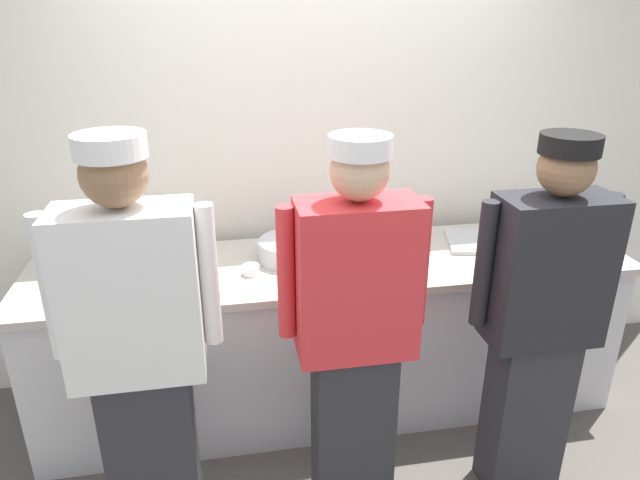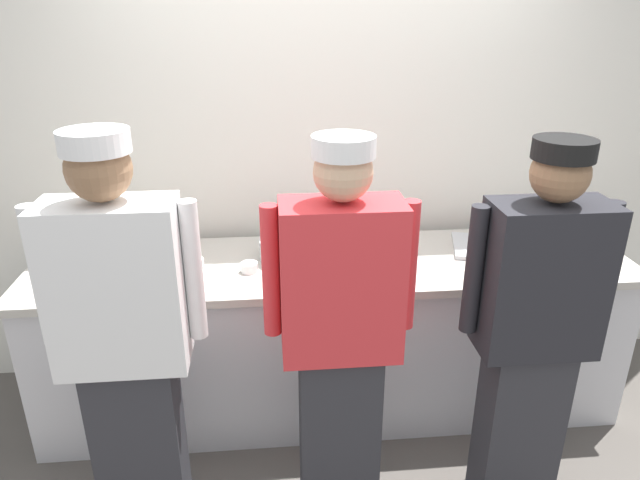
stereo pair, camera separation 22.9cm
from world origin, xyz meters
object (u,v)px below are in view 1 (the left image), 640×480
Objects in this scene: chef_near_left at (139,348)px; chef_far_right at (541,318)px; mixing_bowl_steel at (292,250)px; plate_stack_front at (339,243)px; ramekin_red_sauce at (251,269)px; chef_center at (355,329)px; squeeze_bottle_primary at (104,241)px; ramekin_yellow_sauce at (195,267)px; deli_cup at (531,223)px; ramekin_green_sauce at (102,274)px; sheet_tray at (485,242)px.

chef_near_left is 1.63m from chef_far_right.
plate_stack_front is at bearing 22.15° from mixing_bowl_steel.
chef_far_right is 4.83× the size of mixing_bowl_steel.
mixing_bowl_steel is 0.27m from ramekin_red_sauce.
chef_center is 20.16× the size of ramekin_red_sauce.
chef_near_left is 8.46× the size of squeeze_bottle_primary.
deli_cup reaches higher than ramekin_yellow_sauce.
ramekin_green_sauce is (-1.89, 0.74, 0.02)m from chef_far_right.
mixing_bowl_steel reaches higher than deli_cup.
deli_cup is at bearing 2.40° from plate_stack_front.
chef_near_left is 21.19× the size of ramekin_yellow_sauce.
chef_center is 0.78m from mixing_bowl_steel.
ramekin_yellow_sauce is 0.96× the size of ramekin_green_sauce.
chef_center reaches higher than plate_stack_front.
sheet_tray is (0.80, -0.10, -0.01)m from plate_stack_front.
chef_near_left is 8.23× the size of plate_stack_front.
plate_stack_front is at bearing -3.64° from squeeze_bottle_primary.
chef_center is at bearing -58.61° from ramekin_red_sauce.
chef_center is 0.72m from ramekin_red_sauce.
chef_far_right is 7.93× the size of plate_stack_front.
chef_far_right reaches higher than ramekin_yellow_sauce.
ramekin_yellow_sauce is at bearing -176.93° from sheet_tray.
chef_near_left is 0.84m from chef_center.
sheet_tray is 1.31m from ramekin_red_sauce.
sheet_tray is (0.93, 0.77, -0.01)m from chef_center.
squeeze_bottle_primary is 0.26m from ramekin_green_sauce.
ramekin_red_sauce is at bearing -152.96° from plate_stack_front.
ramekin_green_sauce is (-0.71, 0.09, -0.00)m from ramekin_red_sauce.
chef_near_left is 1.03× the size of chef_center.
plate_stack_front is 0.79m from ramekin_yellow_sauce.
ramekin_yellow_sauce is at bearing 133.21° from chef_center.
ramekin_green_sauce is (-0.25, 0.74, -0.02)m from chef_near_left.
plate_stack_front is (-0.67, 0.91, 0.02)m from chef_far_right.
squeeze_bottle_primary is 2.39m from deli_cup.
ramekin_red_sauce is (-0.38, 0.62, 0.01)m from chef_center.
deli_cup is (1.28, 0.92, 0.03)m from chef_center.
ramekin_red_sauce is 1.69m from deli_cup.
plate_stack_front is 2.48× the size of ramekin_green_sauce.
chef_near_left is 0.75m from ramekin_yellow_sauce.
sheet_tray is 1.99× the size of squeeze_bottle_primary.
deli_cup is at bearing 24.18° from chef_near_left.
chef_near_left is at bearing -74.56° from squeeze_bottle_primary.
chef_far_right is 19.93× the size of ramekin_red_sauce.
chef_far_right is 2.15m from squeeze_bottle_primary.
chef_center is 19.93× the size of ramekin_green_sauce.
mixing_bowl_steel is (-0.15, 0.76, 0.04)m from chef_center.
ramekin_yellow_sauce is 0.44m from ramekin_green_sauce.
ramekin_yellow_sauce is at bearing -1.91° from ramekin_green_sauce.
ramekin_yellow_sauce is at bearing 153.29° from chef_far_right.
sheet_tray is at bearing 3.07° from ramekin_yellow_sauce.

